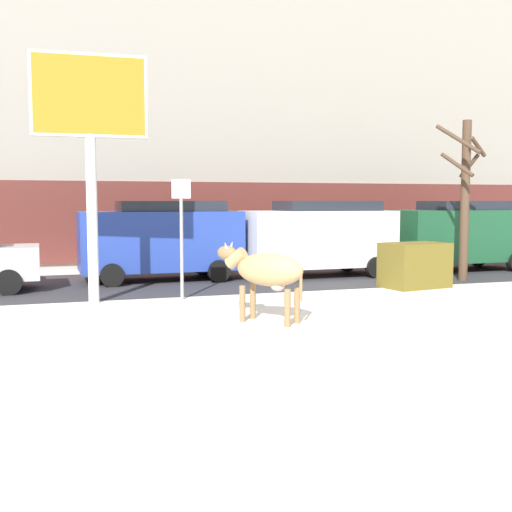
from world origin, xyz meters
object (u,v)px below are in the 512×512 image
at_px(pedestrian_near_billboard, 103,247).
at_px(billboard, 90,111).
at_px(pedestrian_by_cars, 192,245).
at_px(car_darkgreen_van, 461,233).
at_px(cow_tan, 266,271).
at_px(dumpster, 415,265).
at_px(street_sign, 181,229).
at_px(car_white_van, 319,236).
at_px(car_blue_van, 161,238).
at_px(bare_tree_left_lot, 465,194).

bearing_deg(pedestrian_near_billboard, billboard, -96.08).
bearing_deg(pedestrian_by_cars, billboard, -121.54).
bearing_deg(car_darkgreen_van, cow_tan, -144.21).
xyz_separation_m(dumpster, street_sign, (-6.36, -0.16, 1.07)).
relative_size(car_white_van, dumpster, 2.73).
height_order(cow_tan, street_sign, street_sign).
xyz_separation_m(car_blue_van, car_white_van, (4.78, -0.44, 0.00)).
height_order(dumpster, street_sign, street_sign).
bearing_deg(car_darkgreen_van, car_white_van, -178.98).
relative_size(car_blue_van, car_darkgreen_van, 1.00).
distance_m(billboard, car_darkgreen_van, 12.90).
xyz_separation_m(car_white_van, car_darkgreen_van, (5.21, 0.09, 0.00)).
xyz_separation_m(cow_tan, bare_tree_left_lot, (7.42, 4.14, 1.54)).
height_order(cow_tan, car_white_van, car_white_van).
distance_m(cow_tan, car_darkgreen_van, 11.19).
relative_size(car_darkgreen_van, pedestrian_near_billboard, 2.69).
bearing_deg(bare_tree_left_lot, cow_tan, -150.82).
distance_m(cow_tan, pedestrian_near_billboard, 9.29).
bearing_deg(dumpster, car_blue_van, 150.60).
height_order(billboard, car_darkgreen_van, billboard).
xyz_separation_m(pedestrian_by_cars, dumpster, (4.90, -5.61, -0.28)).
xyz_separation_m(cow_tan, car_white_van, (3.87, 6.45, 0.25)).
bearing_deg(pedestrian_near_billboard, pedestrian_by_cars, 0.00).
distance_m(pedestrian_by_cars, street_sign, 6.00).
bearing_deg(pedestrian_near_billboard, bare_tree_left_lot, -26.10).
relative_size(bare_tree_left_lot, street_sign, 1.64).
bearing_deg(street_sign, car_blue_van, 88.42).
relative_size(car_blue_van, street_sign, 1.65).
bearing_deg(street_sign, billboard, 176.80).
height_order(pedestrian_by_cars, dumpster, pedestrian_by_cars).
distance_m(pedestrian_near_billboard, dumpster, 9.59).
bearing_deg(billboard, dumpster, 0.30).
bearing_deg(pedestrian_near_billboard, car_blue_van, -53.98).
distance_m(pedestrian_near_billboard, pedestrian_by_cars, 2.87).
bearing_deg(car_darkgreen_van, billboard, -165.08).
distance_m(car_darkgreen_van, street_sign, 10.65).
bearing_deg(car_darkgreen_van, bare_tree_left_lot, -124.61).
relative_size(pedestrian_near_billboard, street_sign, 0.61).
distance_m(cow_tan, pedestrian_by_cars, 8.98).
bearing_deg(pedestrian_by_cars, car_white_van, -36.25).
bearing_deg(billboard, cow_tan, -47.57).
bearing_deg(bare_tree_left_lot, billboard, -175.49).
distance_m(pedestrian_by_cars, dumpster, 7.45).
height_order(car_blue_van, car_white_van, same).
distance_m(car_white_van, car_darkgreen_van, 5.21).
bearing_deg(billboard, pedestrian_near_billboard, 83.92).
xyz_separation_m(pedestrian_near_billboard, bare_tree_left_lot, (9.85, -4.83, 1.65)).
height_order(car_white_van, car_darkgreen_van, same).
distance_m(car_blue_van, car_white_van, 4.80).
bearing_deg(cow_tan, car_darkgreen_van, 35.79).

